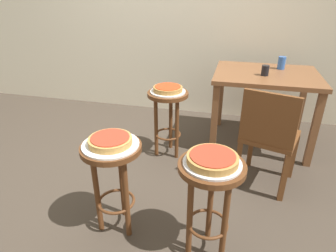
{
  "coord_description": "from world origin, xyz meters",
  "views": [
    {
      "loc": [
        0.89,
        -1.94,
        1.51
      ],
      "look_at": [
        0.43,
        -0.08,
        0.58
      ],
      "focal_mm": 30.89,
      "sensor_mm": 36.0,
      "label": 1
    }
  ],
  "objects": [
    {
      "name": "pizza_middle",
      "position": [
        0.19,
        -0.55,
        0.68
      ],
      "size": [
        0.26,
        0.26,
        0.05
      ],
      "color": "tan",
      "rests_on": "serving_plate_middle"
    },
    {
      "name": "serving_plate_middle",
      "position": [
        0.19,
        -0.55,
        0.65
      ],
      "size": [
        0.35,
        0.35,
        0.01
      ],
      "primitive_type": "cylinder",
      "color": "white",
      "rests_on": "stool_middle"
    },
    {
      "name": "stool_middle",
      "position": [
        0.19,
        -0.55,
        0.48
      ],
      "size": [
        0.38,
        0.38,
        0.64
      ],
      "color": "#5B3319",
      "rests_on": "ground_plane"
    },
    {
      "name": "dining_table",
      "position": [
        1.16,
        0.93,
        0.65
      ],
      "size": [
        0.98,
        0.8,
        0.76
      ],
      "color": "brown",
      "rests_on": "ground_plane"
    },
    {
      "name": "serving_plate_foreground",
      "position": [
        0.81,
        -0.61,
        0.65
      ],
      "size": [
        0.32,
        0.32,
        0.01
      ],
      "primitive_type": "cylinder",
      "color": "silver",
      "rests_on": "stool_foreground"
    },
    {
      "name": "wooden_chair",
      "position": [
        1.17,
        0.17,
        0.47
      ],
      "size": [
        0.5,
        0.5,
        0.85
      ],
      "color": "brown",
      "rests_on": "ground_plane"
    },
    {
      "name": "pizza_foreground",
      "position": [
        0.81,
        -0.61,
        0.68
      ],
      "size": [
        0.28,
        0.28,
        0.05
      ],
      "color": "#B78442",
      "rests_on": "serving_plate_foreground"
    },
    {
      "name": "stool_leftside",
      "position": [
        0.29,
        0.48,
        0.48
      ],
      "size": [
        0.38,
        0.38,
        0.64
      ],
      "color": "#5B3319",
      "rests_on": "ground_plane"
    },
    {
      "name": "serving_plate_leftside",
      "position": [
        0.29,
        0.48,
        0.65
      ],
      "size": [
        0.32,
        0.32,
        0.01
      ],
      "primitive_type": "cylinder",
      "color": "silver",
      "rests_on": "stool_leftside"
    },
    {
      "name": "stool_foreground",
      "position": [
        0.81,
        -0.61,
        0.48
      ],
      "size": [
        0.38,
        0.38,
        0.64
      ],
      "color": "#5B3319",
      "rests_on": "ground_plane"
    },
    {
      "name": "cup_near_edge",
      "position": [
        1.13,
        0.83,
        0.81
      ],
      "size": [
        0.07,
        0.07,
        0.1
      ],
      "primitive_type": "cylinder",
      "color": "black",
      "rests_on": "dining_table"
    },
    {
      "name": "pizza_leftside",
      "position": [
        0.29,
        0.48,
        0.68
      ],
      "size": [
        0.26,
        0.26,
        0.05
      ],
      "color": "#B78442",
      "rests_on": "serving_plate_leftside"
    },
    {
      "name": "cup_far_edge",
      "position": [
        1.3,
        1.11,
        0.82
      ],
      "size": [
        0.07,
        0.07,
        0.12
      ],
      "primitive_type": "cylinder",
      "color": "#3360B2",
      "rests_on": "dining_table"
    },
    {
      "name": "ground_plane",
      "position": [
        0.0,
        0.0,
        0.0
      ],
      "size": [
        6.0,
        6.0,
        0.0
      ],
      "primitive_type": "plane",
      "color": "#42382D"
    }
  ]
}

